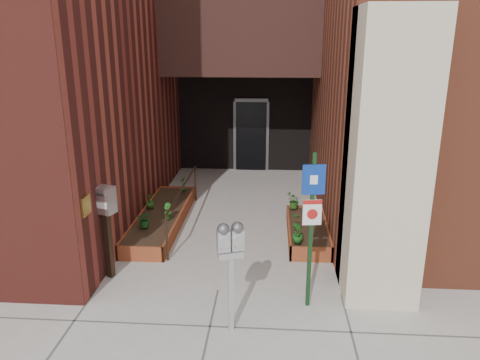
# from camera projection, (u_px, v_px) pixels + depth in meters

# --- Properties ---
(ground) EXTENTS (80.00, 80.00, 0.00)m
(ground) POSITION_uv_depth(u_px,v_px,m) (218.00, 290.00, 7.65)
(ground) COLOR #9E9991
(ground) RESTS_ON ground
(planter_left) EXTENTS (0.90, 3.60, 0.30)m
(planter_left) POSITION_uv_depth(u_px,v_px,m) (162.00, 219.00, 10.29)
(planter_left) COLOR brown
(planter_left) RESTS_ON ground
(planter_right) EXTENTS (0.80, 2.20, 0.30)m
(planter_right) POSITION_uv_depth(u_px,v_px,m) (307.00, 232.00, 9.60)
(planter_right) COLOR brown
(planter_right) RESTS_ON ground
(handrail) EXTENTS (0.04, 3.34, 0.90)m
(handrail) POSITION_uv_depth(u_px,v_px,m) (183.00, 194.00, 10.03)
(handrail) COLOR black
(handrail) RESTS_ON ground
(parking_meter) EXTENTS (0.38, 0.24, 1.64)m
(parking_meter) POSITION_uv_depth(u_px,v_px,m) (230.00, 248.00, 6.25)
(parking_meter) COLOR #B4B4B7
(parking_meter) RESTS_ON ground
(sign_post) EXTENTS (0.33, 0.10, 2.43)m
(sign_post) POSITION_uv_depth(u_px,v_px,m) (312.00, 215.00, 6.79)
(sign_post) COLOR black
(sign_post) RESTS_ON ground
(payment_dropbox) EXTENTS (0.38, 0.33, 1.63)m
(payment_dropbox) POSITION_uv_depth(u_px,v_px,m) (106.00, 213.00, 7.76)
(payment_dropbox) COLOR black
(payment_dropbox) RESTS_ON ground
(shrub_left_a) EXTENTS (0.35, 0.35, 0.35)m
(shrub_left_a) POSITION_uv_depth(u_px,v_px,m) (145.00, 219.00, 9.37)
(shrub_left_a) COLOR #18541C
(shrub_left_a) RESTS_ON planter_left
(shrub_left_b) EXTENTS (0.26, 0.26, 0.33)m
(shrub_left_b) POSITION_uv_depth(u_px,v_px,m) (167.00, 211.00, 9.81)
(shrub_left_b) COLOR #1E5D1A
(shrub_left_b) RESTS_ON planter_left
(shrub_left_c) EXTENTS (0.26, 0.26, 0.34)m
(shrub_left_c) POSITION_uv_depth(u_px,v_px,m) (150.00, 201.00, 10.42)
(shrub_left_c) COLOR #2A621C
(shrub_left_c) RESTS_ON planter_left
(shrub_left_d) EXTENTS (0.25, 0.25, 0.39)m
(shrub_left_d) POSITION_uv_depth(u_px,v_px,m) (183.00, 184.00, 11.49)
(shrub_left_d) COLOR #245317
(shrub_left_d) RESTS_ON planter_left
(shrub_right_a) EXTENTS (0.28, 0.28, 0.36)m
(shrub_right_a) POSITION_uv_depth(u_px,v_px,m) (298.00, 234.00, 8.66)
(shrub_right_a) COLOR #184E16
(shrub_right_a) RESTS_ON planter_right
(shrub_right_b) EXTENTS (0.24, 0.24, 0.33)m
(shrub_right_b) POSITION_uv_depth(u_px,v_px,m) (296.00, 221.00, 9.29)
(shrub_right_b) COLOR #22611B
(shrub_right_b) RESTS_ON planter_right
(shrub_right_c) EXTENTS (0.43, 0.43, 0.36)m
(shrub_right_c) POSITION_uv_depth(u_px,v_px,m) (294.00, 201.00, 10.38)
(shrub_right_c) COLOR #265819
(shrub_right_c) RESTS_ON planter_right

